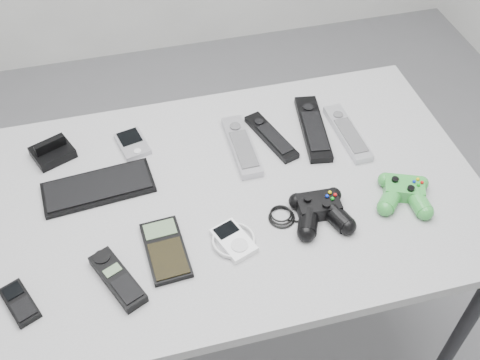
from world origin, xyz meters
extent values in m
plane|color=gray|center=(0.00, 0.00, 0.00)|extent=(3.50, 3.50, 0.00)
cube|color=gray|center=(0.05, -0.05, 0.76)|extent=(1.17, 0.75, 0.03)
cylinder|color=black|center=(0.58, -0.38, 0.37)|extent=(0.04, 0.04, 0.75)
cylinder|color=black|center=(-0.48, 0.27, 0.37)|extent=(0.04, 0.04, 0.75)
cylinder|color=black|center=(0.58, 0.27, 0.37)|extent=(0.04, 0.04, 0.75)
cube|color=black|center=(-0.28, 0.03, 0.79)|extent=(0.27, 0.13, 0.02)
cube|color=black|center=(-0.38, 0.18, 0.81)|extent=(0.12, 0.11, 0.05)
cube|color=#A7A6AD|center=(-0.18, 0.17, 0.79)|extent=(0.09, 0.12, 0.02)
cube|color=#A7A6AD|center=(0.09, 0.08, 0.79)|extent=(0.06, 0.22, 0.02)
cube|color=black|center=(0.18, 0.10, 0.79)|extent=(0.10, 0.20, 0.02)
cube|color=black|center=(0.29, 0.10, 0.79)|extent=(0.09, 0.25, 0.02)
cube|color=#B4B4BB|center=(0.38, 0.06, 0.79)|extent=(0.06, 0.22, 0.02)
cube|color=black|center=(-0.46, -0.25, 0.79)|extent=(0.09, 0.12, 0.02)
cube|color=black|center=(-0.26, -0.24, 0.79)|extent=(0.11, 0.17, 0.02)
cube|color=black|center=(-0.15, -0.19, 0.79)|extent=(0.09, 0.17, 0.02)
cube|color=white|center=(0.00, -0.20, 0.79)|extent=(0.13, 0.13, 0.02)
camera|label=1|loc=(-0.17, -0.93, 1.79)|focal=42.00mm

